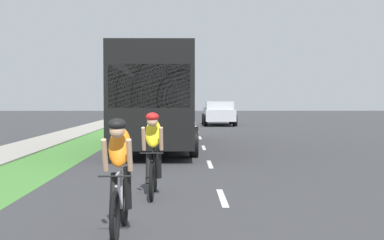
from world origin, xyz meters
TOP-DOWN VIEW (x-y plane):
  - ground_plane at (0.00, 20.00)m, footprint 120.00×120.00m
  - grass_verge at (-4.69, 20.00)m, footprint 1.96×70.00m
  - sidewalk_concrete at (-6.65, 20.00)m, footprint 1.94×70.00m
  - lane_markings_center at (0.00, 24.00)m, footprint 0.12×52.71m
  - cyclist_lead at (-1.56, 6.02)m, footprint 0.42×1.72m
  - cyclist_trailing at (-1.28, 8.88)m, footprint 0.42×1.72m
  - bus_black at (-1.67, 19.43)m, footprint 2.78×11.60m
  - pickup_silver at (1.62, 35.89)m, footprint 2.22×5.10m

SIDE VIEW (x-z plane):
  - ground_plane at x=0.00m, z-range 0.00..0.00m
  - grass_verge at x=-4.69m, z-range 0.00..0.01m
  - lane_markings_center at x=0.00m, z-range 0.00..0.01m
  - sidewalk_concrete at x=-6.65m, z-range -0.05..0.06m
  - cyclist_lead at x=-1.56m, z-range 0.02..1.60m
  - cyclist_trailing at x=-1.28m, z-range 0.02..1.60m
  - pickup_silver at x=1.62m, z-range 0.01..1.65m
  - bus_black at x=-1.67m, z-range 0.24..3.72m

